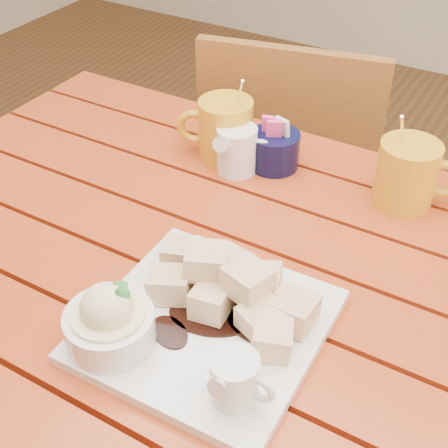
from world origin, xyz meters
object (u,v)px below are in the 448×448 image
Objects in this scene: dessert_plate at (188,317)px; chair_far at (292,178)px; table at (228,318)px; coffee_mug_left at (224,128)px; coffee_mug_right at (409,173)px.

dessert_plate is 0.84m from chair_far.
dessert_plate is 0.33× the size of chair_far.
table is at bearing 99.32° from dessert_plate.
dessert_plate is (0.02, -0.14, 0.14)m from table.
dessert_plate is at bearing -87.92° from coffee_mug_left.
coffee_mug_left is at bearing 121.61° from table.
coffee_mug_right is at bearing 121.97° from chair_far.
chair_far is (-0.18, 0.62, -0.17)m from table.
dessert_plate reaches higher than table.
table is 0.36m from coffee_mug_right.
coffee_mug_left is at bearing 81.33° from chair_far.
coffee_mug_left is 0.19× the size of chair_far.
table is 0.20m from dessert_plate.
chair_far is (-0.02, 0.37, -0.33)m from coffee_mug_left.
chair_far is at bearing 71.16° from coffee_mug_left.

